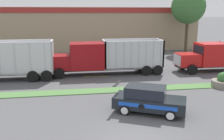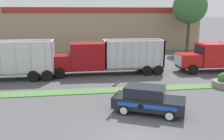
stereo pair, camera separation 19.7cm
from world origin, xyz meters
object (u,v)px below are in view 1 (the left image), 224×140
Objects in this scene: dump_truck_lead at (96,58)px; dump_truck_far_right at (220,56)px; rally_car at (148,99)px; stone_planter at (223,82)px.

dump_truck_far_right is at bearing -1.68° from dump_truck_lead.
dump_truck_lead is 10.61m from rally_car.
rally_car is (-10.94, -9.94, -0.68)m from dump_truck_far_right.
stone_planter is at bearing -30.49° from dump_truck_lead.
dump_truck_lead reaches higher than rally_car.
rally_car is 2.54× the size of stone_planter.
rally_car reaches higher than stone_planter.
dump_truck_far_right reaches higher than rally_car.
dump_truck_far_right is 2.49× the size of rally_car.
stone_planter is (7.87, 4.34, -0.41)m from rally_car.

